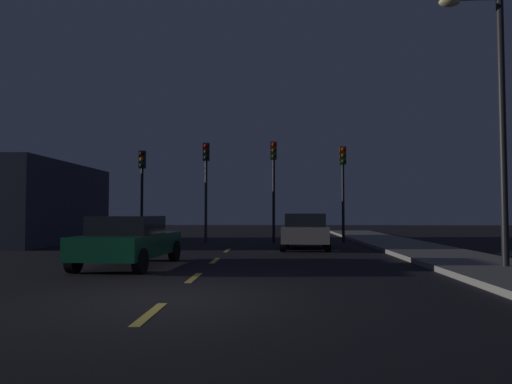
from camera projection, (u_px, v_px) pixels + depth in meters
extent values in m
plane|color=black|center=(217.00, 259.00, 15.10)|extent=(80.00, 80.00, 0.00)
cube|color=gray|center=(449.00, 257.00, 14.81)|extent=(3.00, 40.00, 0.15)
cube|color=#EACC4C|center=(150.00, 314.00, 6.92)|extent=(0.16, 1.60, 0.01)
cube|color=#EACC4C|center=(194.00, 278.00, 10.71)|extent=(0.16, 1.60, 0.01)
cube|color=#EACC4C|center=(215.00, 261.00, 14.50)|extent=(0.16, 1.60, 0.01)
cube|color=#EACC4C|center=(227.00, 251.00, 18.30)|extent=(0.16, 1.60, 0.01)
cylinder|color=black|center=(142.00, 196.00, 23.53)|extent=(0.14, 0.14, 4.67)
cube|color=black|center=(142.00, 160.00, 23.61)|extent=(0.32, 0.24, 0.90)
sphere|color=#3F0C0C|center=(141.00, 153.00, 23.46)|extent=(0.20, 0.20, 0.20)
sphere|color=orange|center=(141.00, 159.00, 23.45)|extent=(0.20, 0.20, 0.20)
sphere|color=#0C3319|center=(141.00, 165.00, 23.44)|extent=(0.20, 0.20, 0.20)
cylinder|color=#2D2D30|center=(206.00, 193.00, 23.41)|extent=(0.14, 0.14, 5.05)
cube|color=black|center=(206.00, 152.00, 23.50)|extent=(0.32, 0.24, 0.90)
sphere|color=red|center=(206.00, 146.00, 23.35)|extent=(0.20, 0.20, 0.20)
sphere|color=#3F2D0C|center=(206.00, 152.00, 23.34)|extent=(0.20, 0.20, 0.20)
sphere|color=#0C3319|center=(206.00, 157.00, 23.32)|extent=(0.20, 0.20, 0.20)
cylinder|color=black|center=(274.00, 192.00, 23.27)|extent=(0.14, 0.14, 5.10)
cube|color=#382D0C|center=(274.00, 151.00, 23.36)|extent=(0.32, 0.24, 0.90)
sphere|color=red|center=(274.00, 144.00, 23.22)|extent=(0.20, 0.20, 0.20)
sphere|color=#3F2D0C|center=(274.00, 150.00, 23.20)|extent=(0.20, 0.20, 0.20)
sphere|color=#0C3319|center=(274.00, 156.00, 23.19)|extent=(0.20, 0.20, 0.20)
cylinder|color=black|center=(343.00, 194.00, 23.13)|extent=(0.14, 0.14, 4.83)
cube|color=#382D0C|center=(343.00, 156.00, 23.22)|extent=(0.32, 0.24, 0.90)
sphere|color=red|center=(343.00, 149.00, 23.07)|extent=(0.20, 0.20, 0.20)
sphere|color=#3F2D0C|center=(343.00, 155.00, 23.06)|extent=(0.20, 0.20, 0.20)
sphere|color=#0C3319|center=(343.00, 161.00, 23.04)|extent=(0.20, 0.20, 0.20)
cube|color=gray|center=(305.00, 234.00, 19.12)|extent=(2.09, 3.99, 0.63)
cube|color=black|center=(305.00, 220.00, 18.95)|extent=(1.73, 1.85, 0.53)
cylinder|color=black|center=(286.00, 239.00, 20.57)|extent=(0.26, 0.65, 0.64)
cylinder|color=black|center=(325.00, 239.00, 20.39)|extent=(0.26, 0.65, 0.64)
cylinder|color=black|center=(283.00, 243.00, 17.82)|extent=(0.26, 0.65, 0.64)
cylinder|color=black|center=(328.00, 244.00, 17.63)|extent=(0.26, 0.65, 0.64)
cube|color=#0F4C2D|center=(130.00, 245.00, 12.93)|extent=(2.11, 4.19, 0.59)
cube|color=black|center=(127.00, 225.00, 12.76)|extent=(1.74, 1.94, 0.51)
cylinder|color=black|center=(121.00, 251.00, 14.49)|extent=(0.26, 0.65, 0.64)
cylinder|color=black|center=(174.00, 251.00, 14.31)|extent=(0.26, 0.65, 0.64)
cylinder|color=black|center=(74.00, 260.00, 11.53)|extent=(0.26, 0.65, 0.64)
cylinder|color=black|center=(140.00, 261.00, 11.35)|extent=(0.26, 0.65, 0.64)
cylinder|color=black|center=(503.00, 131.00, 11.95)|extent=(0.18, 0.18, 7.27)
ellipsoid|color=#F2D88C|center=(449.00, 2.00, 12.16)|extent=(0.56, 0.36, 0.24)
cube|color=#333847|center=(30.00, 203.00, 23.00)|extent=(4.61, 9.22, 3.93)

